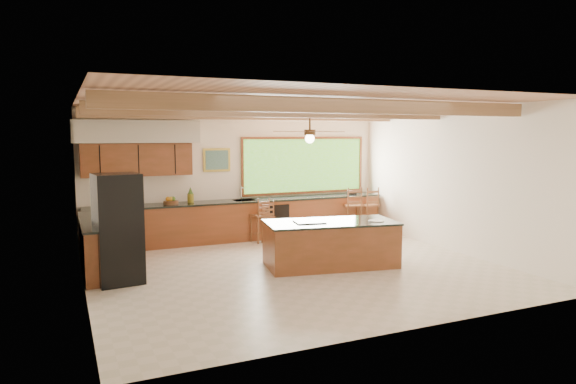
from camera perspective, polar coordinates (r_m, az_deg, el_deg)
name	(u,v)px	position (r m, az deg, el deg)	size (l,w,h in m)	color
ground	(297,269)	(9.47, 0.99, -8.51)	(7.20, 7.20, 0.00)	beige
room_shell	(274,146)	(9.68, -1.53, 5.08)	(7.27, 6.54, 3.02)	white
counter_run	(215,225)	(11.41, -8.14, -3.61)	(7.12, 3.10, 1.27)	brown
island	(330,244)	(9.62, 4.74, -5.72)	(2.56, 1.53, 0.85)	brown
refrigerator	(118,229)	(8.86, -18.37, -3.88)	(0.77, 0.75, 1.81)	black
bar_stool_a	(261,216)	(11.59, -3.06, -2.69)	(0.44, 0.44, 1.02)	brown
bar_stool_b	(267,217)	(11.65, -2.39, -2.85)	(0.36, 0.36, 0.95)	brown
bar_stool_c	(354,206)	(12.63, 7.34, -1.58)	(0.52, 0.52, 1.17)	brown
bar_stool_d	(370,206)	(12.87, 9.08, -1.52)	(0.42, 0.42, 1.15)	brown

